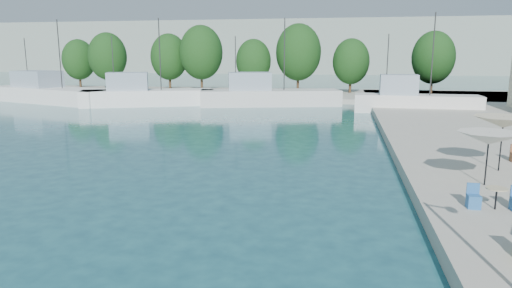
% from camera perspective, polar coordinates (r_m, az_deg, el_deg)
% --- Properties ---
extents(quay_far, '(90.00, 16.00, 0.60)m').
position_cam_1_polar(quay_far, '(63.81, 0.77, 6.20)').
color(quay_far, '#AFAC9E').
rests_on(quay_far, ground).
extents(hill_west, '(180.00, 40.00, 16.00)m').
position_cam_1_polar(hill_west, '(159.10, -1.18, 11.93)').
color(hill_west, gray).
rests_on(hill_west, ground).
extents(hill_east, '(140.00, 40.00, 12.00)m').
position_cam_1_polar(hill_east, '(179.41, 23.12, 10.33)').
color(hill_east, gray).
rests_on(hill_east, ground).
extents(trawler_01, '(18.86, 10.34, 10.20)m').
position_cam_1_polar(trawler_01, '(61.58, -24.32, 5.76)').
color(trawler_01, white).
rests_on(trawler_01, ground).
extents(trawler_02, '(15.11, 9.15, 10.20)m').
position_cam_1_polar(trawler_02, '(54.05, -13.71, 5.81)').
color(trawler_02, white).
rests_on(trawler_02, ground).
extents(trawler_03, '(16.35, 8.10, 10.20)m').
position_cam_1_polar(trawler_03, '(52.56, 1.34, 5.98)').
color(trawler_03, silver).
rests_on(trawler_03, ground).
extents(trawler_04, '(12.23, 3.53, 10.20)m').
position_cam_1_polar(trawler_04, '(48.81, 19.06, 4.98)').
color(trawler_04, silver).
rests_on(trawler_04, ground).
extents(tree_01, '(5.12, 5.12, 7.58)m').
position_cam_1_polar(tree_01, '(79.13, -21.28, 9.80)').
color(tree_01, '#3F2B19').
rests_on(tree_01, quay_far).
extents(tree_02, '(5.73, 5.73, 8.48)m').
position_cam_1_polar(tree_02, '(73.97, -18.07, 10.37)').
color(tree_02, '#3F2B19').
rests_on(tree_02, quay_far).
extents(tree_03, '(5.64, 5.64, 8.35)m').
position_cam_1_polar(tree_03, '(72.36, -10.81, 10.65)').
color(tree_03, '#3F2B19').
rests_on(tree_03, quay_far).
extents(tree_04, '(6.40, 6.40, 9.47)m').
position_cam_1_polar(tree_04, '(69.40, -6.88, 11.29)').
color(tree_04, '#3F2B19').
rests_on(tree_04, quay_far).
extents(tree_05, '(4.98, 4.98, 7.37)m').
position_cam_1_polar(tree_05, '(65.95, -0.31, 10.32)').
color(tree_05, '#3F2B19').
rests_on(tree_05, quay_far).
extents(tree_06, '(6.42, 6.42, 9.50)m').
position_cam_1_polar(tree_06, '(66.15, 5.32, 11.34)').
color(tree_06, '#3F2B19').
rests_on(tree_06, quay_far).
extents(tree_07, '(4.97, 4.97, 7.35)m').
position_cam_1_polar(tree_07, '(64.34, 11.80, 10.06)').
color(tree_07, '#3F2B19').
rests_on(tree_07, quay_far).
extents(tree_08, '(5.60, 5.60, 8.29)m').
position_cam_1_polar(tree_08, '(66.08, 21.28, 10.04)').
color(tree_08, '#3F2B19').
rests_on(tree_08, quay_far).
extents(umbrella_white, '(2.47, 2.47, 2.18)m').
position_cam_1_polar(umbrella_white, '(20.29, 27.11, 0.65)').
color(umbrella_white, black).
rests_on(umbrella_white, quay_right).
extents(umbrella_cream, '(2.57, 2.57, 2.48)m').
position_cam_1_polar(umbrella_cream, '(23.08, 28.53, 2.42)').
color(umbrella_cream, black).
rests_on(umbrella_cream, quay_right).
extents(cafe_table_02, '(1.82, 0.70, 0.76)m').
position_cam_1_polar(cafe_table_02, '(17.61, 27.77, -6.35)').
color(cafe_table_02, black).
rests_on(cafe_table_02, quay_right).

